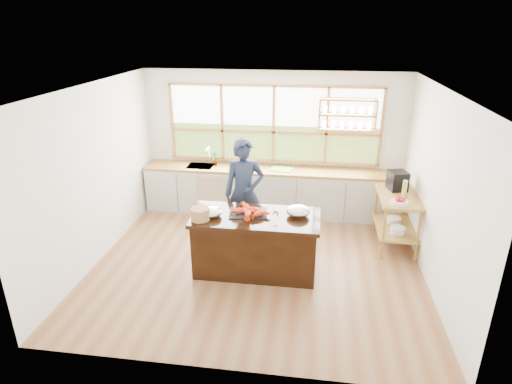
% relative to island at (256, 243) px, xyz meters
% --- Properties ---
extents(ground_plane, '(5.00, 5.00, 0.00)m').
position_rel_island_xyz_m(ground_plane, '(0.00, 0.20, -0.45)').
color(ground_plane, brown).
extents(room_shell, '(5.02, 4.52, 2.71)m').
position_rel_island_xyz_m(room_shell, '(0.02, 0.71, 1.30)').
color(room_shell, silver).
rests_on(room_shell, ground_plane).
extents(back_counter, '(4.90, 0.63, 0.90)m').
position_rel_island_xyz_m(back_counter, '(-0.02, 2.14, 0.00)').
color(back_counter, beige).
rests_on(back_counter, ground_plane).
extents(right_shelf_unit, '(0.62, 1.10, 0.90)m').
position_rel_island_xyz_m(right_shelf_unit, '(2.19, 1.09, 0.15)').
color(right_shelf_unit, olive).
rests_on(right_shelf_unit, ground_plane).
extents(island, '(1.85, 0.90, 0.90)m').
position_rel_island_xyz_m(island, '(0.00, 0.00, 0.00)').
color(island, black).
rests_on(island, ground_plane).
extents(cook, '(0.74, 0.58, 1.81)m').
position_rel_island_xyz_m(cook, '(-0.31, 0.84, 0.45)').
color(cook, '#192237').
rests_on(cook, ground_plane).
extents(potted_plant, '(0.16, 0.11, 0.28)m').
position_rel_island_xyz_m(potted_plant, '(-1.12, 2.20, 0.59)').
color(potted_plant, slate).
rests_on(potted_plant, back_counter).
extents(cutting_board, '(0.45, 0.37, 0.01)m').
position_rel_island_xyz_m(cutting_board, '(0.19, 2.14, 0.45)').
color(cutting_board, '#63CD3C').
rests_on(cutting_board, back_counter).
extents(espresso_machine, '(0.35, 0.36, 0.32)m').
position_rel_island_xyz_m(espresso_machine, '(2.19, 1.37, 0.61)').
color(espresso_machine, black).
rests_on(espresso_machine, right_shelf_unit).
extents(wine_bottle, '(0.08, 0.08, 0.30)m').
position_rel_island_xyz_m(wine_bottle, '(2.24, 1.00, 0.59)').
color(wine_bottle, '#A4A549').
rests_on(wine_bottle, right_shelf_unit).
extents(fruit_bowl, '(0.26, 0.26, 0.11)m').
position_rel_island_xyz_m(fruit_bowl, '(2.14, 0.76, 0.49)').
color(fruit_bowl, silver).
rests_on(fruit_bowl, right_shelf_unit).
extents(slate_board, '(0.60, 0.47, 0.02)m').
position_rel_island_xyz_m(slate_board, '(-0.12, 0.06, 0.45)').
color(slate_board, black).
rests_on(slate_board, island).
extents(lobster_pile, '(0.52, 0.48, 0.08)m').
position_rel_island_xyz_m(lobster_pile, '(-0.10, 0.03, 0.50)').
color(lobster_pile, red).
rests_on(lobster_pile, slate_board).
extents(mixing_bowl_left, '(0.31, 0.31, 0.15)m').
position_rel_island_xyz_m(mixing_bowl_left, '(-0.63, -0.10, 0.51)').
color(mixing_bowl_left, silver).
rests_on(mixing_bowl_left, island).
extents(mixing_bowl_right, '(0.34, 0.34, 0.16)m').
position_rel_island_xyz_m(mixing_bowl_right, '(0.60, 0.10, 0.52)').
color(mixing_bowl_right, silver).
rests_on(mixing_bowl_right, island).
extents(wine_glass, '(0.08, 0.08, 0.22)m').
position_rel_island_xyz_m(wine_glass, '(0.31, -0.26, 0.61)').
color(wine_glass, white).
rests_on(wine_glass, island).
extents(wicker_basket, '(0.27, 0.27, 0.17)m').
position_rel_island_xyz_m(wicker_basket, '(-0.77, -0.23, 0.53)').
color(wicker_basket, '#AE7243').
rests_on(wicker_basket, island).
extents(parchment_roll, '(0.24, 0.29, 0.08)m').
position_rel_island_xyz_m(parchment_roll, '(-0.83, 0.15, 0.49)').
color(parchment_roll, silver).
rests_on(parchment_roll, island).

